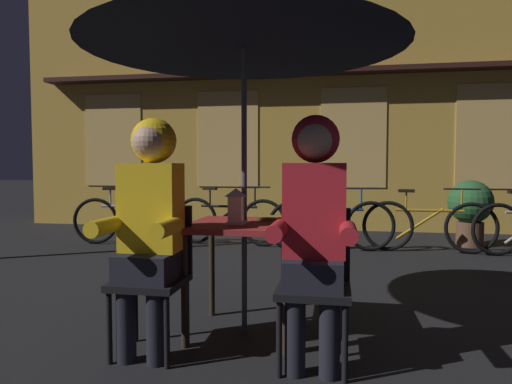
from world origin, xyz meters
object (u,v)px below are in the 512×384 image
object	(u,v)px
lantern	(236,205)
chair_left	(154,270)
bicycle_nearest	(130,220)
person_left_hooded	(150,212)
book	(271,218)
patio_umbrella	(244,19)
chair_right	(314,276)
person_right_hooded	(314,215)
bicycle_fourth	(429,226)
cafe_table	(244,238)
bicycle_third	(331,225)
bicycle_second	(229,220)
potted_plant	(470,207)

from	to	relation	value
lantern	chair_left	distance (m)	0.65
lantern	bicycle_nearest	world-z (taller)	lantern
person_left_hooded	book	bearing A→B (deg)	45.04
patio_umbrella	chair_right	bearing A→B (deg)	-37.55
chair_left	person_right_hooded	bearing A→B (deg)	-3.39
person_left_hooded	bicycle_fourth	xyz separation A→B (m)	(2.25, 3.65, -0.50)
cafe_table	patio_umbrella	bearing A→B (deg)	0.00
person_left_hooded	bicycle_third	bearing A→B (deg)	74.05
cafe_table	bicycle_fourth	size ratio (longest dim) A/B	0.44
chair_left	chair_right	bearing A→B (deg)	0.00
bicycle_nearest	lantern	bearing A→B (deg)	-54.93
chair_left	bicycle_second	distance (m)	3.75
cafe_table	lantern	world-z (taller)	lantern
cafe_table	bicycle_third	bearing A→B (deg)	80.33
patio_umbrella	chair_right	world-z (taller)	patio_umbrella
person_left_hooded	bicycle_nearest	bearing A→B (deg)	116.99
cafe_table	bicycle_nearest	xyz separation A→B (m)	(-2.30, 3.15, -0.29)
chair_right	potted_plant	bearing A→B (deg)	65.00
book	chair_right	bearing A→B (deg)	-65.60
potted_plant	bicycle_fourth	bearing A→B (deg)	-138.44
book	potted_plant	size ratio (longest dim) A/B	0.22
person_left_hooded	bicycle_fourth	world-z (taller)	person_left_hooded
bicycle_nearest	book	distance (m)	3.85
chair_left	person_right_hooded	size ratio (longest dim) A/B	0.62
chair_right	person_right_hooded	bearing A→B (deg)	-90.00
patio_umbrella	bicycle_fourth	world-z (taller)	patio_umbrella
cafe_table	bicycle_second	xyz separation A→B (m)	(-0.91, 3.35, -0.29)
cafe_table	chair_left	size ratio (longest dim) A/B	0.85
lantern	bicycle_fourth	bearing A→B (deg)	61.22
cafe_table	lantern	xyz separation A→B (m)	(-0.04, -0.07, 0.22)
cafe_table	bicycle_second	distance (m)	3.49
person_left_hooded	book	world-z (taller)	person_left_hooded
person_right_hooded	bicycle_second	world-z (taller)	person_right_hooded
book	person_left_hooded	bearing A→B (deg)	-140.58
patio_umbrella	chair_left	bearing A→B (deg)	-142.45
bicycle_nearest	cafe_table	bearing A→B (deg)	-53.85
lantern	bicycle_nearest	bearing A→B (deg)	125.07
person_right_hooded	lantern	bearing A→B (deg)	145.70
patio_umbrella	chair_right	distance (m)	1.68
lantern	bicycle_third	xyz separation A→B (m)	(0.57, 3.18, -0.51)
bicycle_fourth	book	distance (m)	3.45
person_right_hooded	bicycle_nearest	xyz separation A→B (m)	(-2.78, 3.57, -0.50)
person_right_hooded	chair_left	bearing A→B (deg)	176.61
chair_left	potted_plant	size ratio (longest dim) A/B	0.95
cafe_table	potted_plant	bearing A→B (deg)	57.48
bicycle_nearest	book	size ratio (longest dim) A/B	8.37
chair_left	person_right_hooded	xyz separation A→B (m)	(0.96, -0.06, 0.36)
chair_left	cafe_table	bearing A→B (deg)	37.55
chair_right	bicycle_fourth	xyz separation A→B (m)	(1.29, 3.59, -0.14)
bicycle_fourth	cafe_table	bearing A→B (deg)	-118.77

